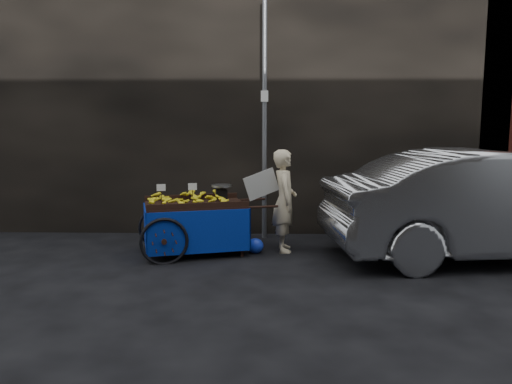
{
  "coord_description": "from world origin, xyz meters",
  "views": [
    {
      "loc": [
        0.38,
        -7.11,
        1.97
      ],
      "look_at": [
        0.18,
        0.5,
        0.91
      ],
      "focal_mm": 35.0,
      "sensor_mm": 36.0,
      "label": 1
    }
  ],
  "objects_px": {
    "banana_cart": "(192,209)",
    "plastic_bag": "(255,246)",
    "vendor": "(284,201)",
    "parked_car": "(494,205)"
  },
  "relations": [
    {
      "from": "banana_cart",
      "to": "vendor",
      "type": "relative_size",
      "value": 1.4
    },
    {
      "from": "banana_cart",
      "to": "plastic_bag",
      "type": "bearing_deg",
      "value": -14.84
    },
    {
      "from": "banana_cart",
      "to": "vendor",
      "type": "bearing_deg",
      "value": -8.01
    },
    {
      "from": "banana_cart",
      "to": "vendor",
      "type": "height_order",
      "value": "vendor"
    },
    {
      "from": "vendor",
      "to": "plastic_bag",
      "type": "height_order",
      "value": "vendor"
    },
    {
      "from": "vendor",
      "to": "parked_car",
      "type": "height_order",
      "value": "parked_car"
    },
    {
      "from": "banana_cart",
      "to": "plastic_bag",
      "type": "height_order",
      "value": "banana_cart"
    },
    {
      "from": "plastic_bag",
      "to": "parked_car",
      "type": "distance_m",
      "value": 3.52
    },
    {
      "from": "vendor",
      "to": "plastic_bag",
      "type": "bearing_deg",
      "value": 107.01
    },
    {
      "from": "banana_cart",
      "to": "plastic_bag",
      "type": "distance_m",
      "value": 1.11
    }
  ]
}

